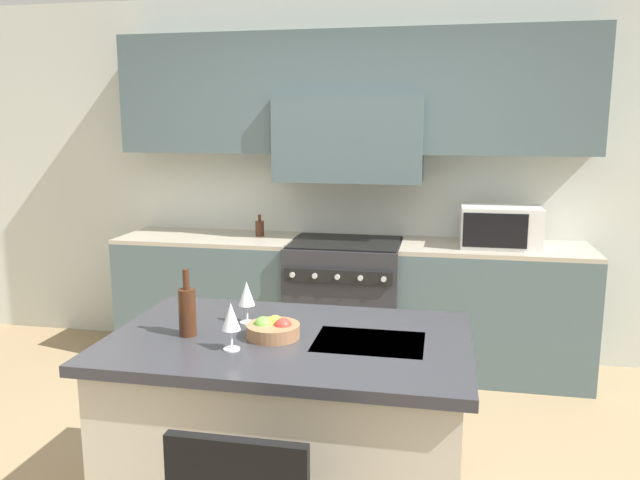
# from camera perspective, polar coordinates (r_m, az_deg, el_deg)

# --- Properties ---
(back_cabinetry) EXTENTS (10.00, 0.46, 2.70)m
(back_cabinetry) POSITION_cam_1_polar(r_m,az_deg,el_deg) (4.68, 2.95, 8.49)
(back_cabinetry) COLOR silver
(back_cabinetry) RESTS_ON ground_plane
(back_counter) EXTENTS (3.40, 0.62, 0.93)m
(back_counter) POSITION_cam_1_polar(r_m,az_deg,el_deg) (4.61, 2.37, -5.75)
(back_counter) COLOR #4C6066
(back_counter) RESTS_ON ground_plane
(range_stove) EXTENTS (0.80, 0.70, 0.93)m
(range_stove) POSITION_cam_1_polar(r_m,az_deg,el_deg) (4.59, 2.32, -5.82)
(range_stove) COLOR #2D2D33
(range_stove) RESTS_ON ground_plane
(microwave) EXTENTS (0.53, 0.37, 0.28)m
(microwave) POSITION_cam_1_polar(r_m,az_deg,el_deg) (4.45, 16.14, 1.20)
(microwave) COLOR silver
(microwave) RESTS_ON back_counter
(kitchen_island) EXTENTS (1.48, 0.95, 0.90)m
(kitchen_island) POSITION_cam_1_polar(r_m,az_deg,el_deg) (2.79, -2.78, -17.43)
(kitchen_island) COLOR beige
(kitchen_island) RESTS_ON ground_plane
(wine_bottle) EXTENTS (0.07, 0.07, 0.28)m
(wine_bottle) POSITION_cam_1_polar(r_m,az_deg,el_deg) (2.64, -12.04, -6.32)
(wine_bottle) COLOR #422314
(wine_bottle) RESTS_ON kitchen_island
(wine_glass_near) EXTENTS (0.07, 0.07, 0.19)m
(wine_glass_near) POSITION_cam_1_polar(r_m,az_deg,el_deg) (2.44, -8.14, -7.08)
(wine_glass_near) COLOR white
(wine_glass_near) RESTS_ON kitchen_island
(wine_glass_far) EXTENTS (0.07, 0.07, 0.19)m
(wine_glass_far) POSITION_cam_1_polar(r_m,az_deg,el_deg) (2.75, -6.73, -5.01)
(wine_glass_far) COLOR white
(wine_glass_far) RESTS_ON kitchen_island
(fruit_bowl) EXTENTS (0.22, 0.22, 0.09)m
(fruit_bowl) POSITION_cam_1_polar(r_m,az_deg,el_deg) (2.59, -4.31, -8.13)
(fruit_bowl) COLOR #996B47
(fruit_bowl) RESTS_ON kitchen_island
(oil_bottle_on_counter) EXTENTS (0.06, 0.06, 0.16)m
(oil_bottle_on_counter) POSITION_cam_1_polar(r_m,az_deg,el_deg) (4.71, -5.54, 1.11)
(oil_bottle_on_counter) COLOR #422314
(oil_bottle_on_counter) RESTS_ON back_counter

